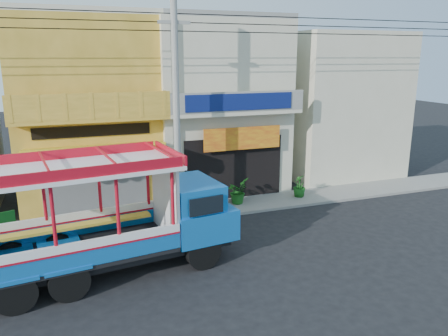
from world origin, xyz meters
The scene contains 11 objects.
ground centered at (0.00, 0.00, 0.00)m, with size 90.00×90.00×0.00m, color black.
sidewalk centered at (0.00, 4.00, 0.06)m, with size 30.00×2.00×0.12m, color slate.
shophouse_left centered at (-4.00, 7.96, 4.11)m, with size 6.00×7.50×8.24m.
shophouse_right centered at (2.00, 7.96, 4.11)m, with size 6.00×6.75×8.24m.
party_pilaster centered at (-1.00, 4.85, 4.00)m, with size 0.35×0.30×8.00m, color beige.
filler_building_right centered at (9.00, 8.00, 3.80)m, with size 6.00×6.00×7.60m, color beige.
utility_pole centered at (-0.85, 3.30, 5.03)m, with size 28.00×0.26×9.00m.
songthaew_truck centered at (-3.53, -0.19, 1.78)m, with size 8.20×3.58×3.70m.
green_sign centered at (-7.27, 3.72, 0.49)m, with size 0.57×0.41×0.89m.
potted_plant_a centered at (1.86, 4.18, 0.67)m, with size 0.98×0.85×1.09m, color #175217.
potted_plant_c centered at (4.88, 4.06, 0.64)m, with size 0.58×0.58×1.04m, color #175217.
Camera 1 is at (-4.93, -12.83, 6.42)m, focal length 35.00 mm.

